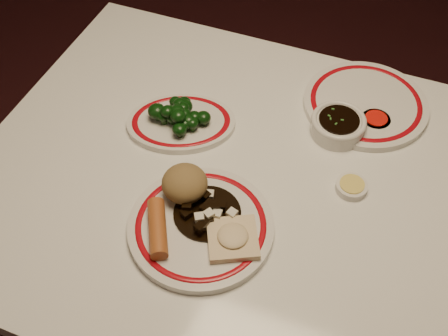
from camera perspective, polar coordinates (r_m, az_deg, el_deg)
ground at (r=1.80m, az=2.53°, el=-16.54°), size 7.00×7.00×0.00m
dining_table at (r=1.22m, az=3.59°, el=-4.42°), size 1.20×0.90×0.75m
main_plate at (r=1.07m, az=-2.36°, el=-5.96°), size 0.31×0.31×0.02m
rice_mound at (r=1.08m, az=-4.02°, el=-1.58°), size 0.09×0.09×0.06m
spring_roll at (r=1.05m, az=-6.77°, el=-6.09°), size 0.09×0.12×0.03m
fried_wonton at (r=1.04m, az=0.90°, el=-7.11°), size 0.12×0.12×0.03m
stirfry_heap at (r=1.07m, az=-1.72°, el=-4.38°), size 0.13×0.13×0.03m
broccoli_plate at (r=1.25m, az=-4.37°, el=4.61°), size 0.29×0.27×0.02m
broccoli_pile at (r=1.23m, az=-4.51°, el=5.52°), size 0.14×0.11×0.05m
soy_bowl at (r=1.25m, az=11.49°, el=4.20°), size 0.12×0.12×0.04m
sweet_sour_dish at (r=1.29m, az=15.14°, el=4.64°), size 0.06×0.06×0.02m
mustard_dish at (r=1.16m, az=12.82°, el=-1.85°), size 0.06×0.06×0.02m
far_plate at (r=1.33m, az=14.18°, el=6.35°), size 0.31×0.31×0.02m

